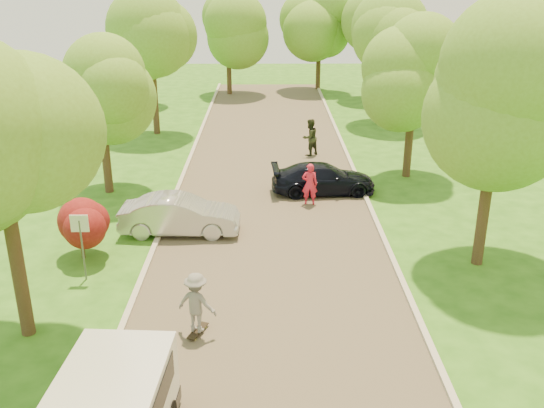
{
  "coord_description": "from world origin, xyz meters",
  "views": [
    {
      "loc": [
        -0.13,
        -12.87,
        9.09
      ],
      "look_at": [
        0.05,
        7.11,
        1.3
      ],
      "focal_mm": 40.0,
      "sensor_mm": 36.0,
      "label": 1
    }
  ],
  "objects_px": {
    "street_sign": "(81,234)",
    "dark_sedan": "(323,179)",
    "longboard": "(198,331)",
    "person_olive": "(310,137)",
    "skateboarder": "(196,303)",
    "person_striped": "(310,184)",
    "silver_sedan": "(180,215)"
  },
  "relations": [
    {
      "from": "street_sign",
      "to": "skateboarder",
      "type": "relative_size",
      "value": 1.3
    },
    {
      "from": "silver_sedan",
      "to": "skateboarder",
      "type": "distance_m",
      "value": 6.74
    },
    {
      "from": "longboard",
      "to": "person_striped",
      "type": "xyz_separation_m",
      "value": [
        3.6,
        9.48,
        0.78
      ]
    },
    {
      "from": "dark_sedan",
      "to": "street_sign",
      "type": "bearing_deg",
      "value": 130.24
    },
    {
      "from": "skateboarder",
      "to": "person_striped",
      "type": "relative_size",
      "value": 0.96
    },
    {
      "from": "person_striped",
      "to": "skateboarder",
      "type": "bearing_deg",
      "value": 72.55
    },
    {
      "from": "street_sign",
      "to": "person_striped",
      "type": "height_order",
      "value": "street_sign"
    },
    {
      "from": "longboard",
      "to": "person_olive",
      "type": "height_order",
      "value": "person_olive"
    },
    {
      "from": "longboard",
      "to": "street_sign",
      "type": "bearing_deg",
      "value": -17.71
    },
    {
      "from": "street_sign",
      "to": "person_olive",
      "type": "height_order",
      "value": "street_sign"
    },
    {
      "from": "longboard",
      "to": "person_striped",
      "type": "distance_m",
      "value": 10.17
    },
    {
      "from": "dark_sedan",
      "to": "longboard",
      "type": "xyz_separation_m",
      "value": [
        -4.28,
        -10.86,
        -0.55
      ]
    },
    {
      "from": "silver_sedan",
      "to": "person_striped",
      "type": "xyz_separation_m",
      "value": [
        4.92,
        2.87,
        0.17
      ]
    },
    {
      "from": "longboard",
      "to": "skateboarder",
      "type": "bearing_deg",
      "value": -0.0
    },
    {
      "from": "street_sign",
      "to": "longboard",
      "type": "relative_size",
      "value": 2.45
    },
    {
      "from": "dark_sedan",
      "to": "skateboarder",
      "type": "distance_m",
      "value": 11.68
    },
    {
      "from": "longboard",
      "to": "person_olive",
      "type": "relative_size",
      "value": 0.46
    },
    {
      "from": "dark_sedan",
      "to": "person_striped",
      "type": "distance_m",
      "value": 1.56
    },
    {
      "from": "person_olive",
      "to": "person_striped",
      "type": "bearing_deg",
      "value": 47.27
    },
    {
      "from": "street_sign",
      "to": "dark_sedan",
      "type": "distance_m",
      "value": 11.27
    },
    {
      "from": "silver_sedan",
      "to": "person_striped",
      "type": "height_order",
      "value": "person_striped"
    },
    {
      "from": "longboard",
      "to": "skateboarder",
      "type": "height_order",
      "value": "skateboarder"
    },
    {
      "from": "street_sign",
      "to": "person_striped",
      "type": "bearing_deg",
      "value": 40.79
    },
    {
      "from": "skateboarder",
      "to": "person_olive",
      "type": "xyz_separation_m",
      "value": [
        4.07,
        16.49,
        0.01
      ]
    },
    {
      "from": "dark_sedan",
      "to": "longboard",
      "type": "height_order",
      "value": "dark_sedan"
    },
    {
      "from": "longboard",
      "to": "person_striped",
      "type": "height_order",
      "value": "person_striped"
    },
    {
      "from": "dark_sedan",
      "to": "skateboarder",
      "type": "bearing_deg",
      "value": 154.89
    },
    {
      "from": "street_sign",
      "to": "silver_sedan",
      "type": "relative_size",
      "value": 0.5
    },
    {
      "from": "street_sign",
      "to": "person_olive",
      "type": "distance_m",
      "value": 15.58
    },
    {
      "from": "dark_sedan",
      "to": "person_olive",
      "type": "distance_m",
      "value": 5.65
    },
    {
      "from": "dark_sedan",
      "to": "longboard",
      "type": "bearing_deg",
      "value": 154.89
    },
    {
      "from": "dark_sedan",
      "to": "person_striped",
      "type": "bearing_deg",
      "value": 150.12
    }
  ]
}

